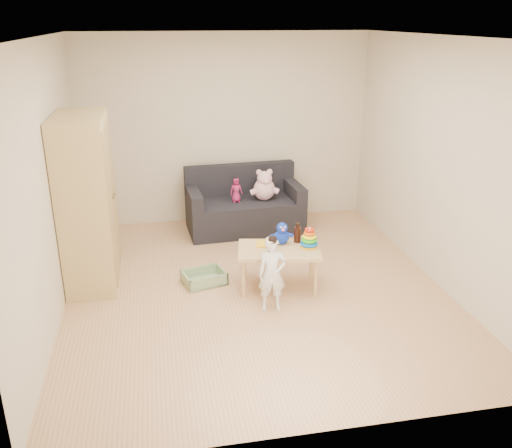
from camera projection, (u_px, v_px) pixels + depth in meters
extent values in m
plane|color=tan|center=(256.00, 288.00, 5.92)|extent=(4.50, 4.50, 0.00)
plane|color=white|center=(256.00, 37.00, 4.99)|extent=(4.50, 4.50, 0.00)
plane|color=beige|center=(226.00, 130.00, 7.52)|extent=(4.00, 0.00, 4.00)
plane|color=beige|center=(322.00, 268.00, 3.39)|extent=(4.00, 0.00, 4.00)
plane|color=beige|center=(48.00, 184.00, 5.11)|extent=(0.00, 4.50, 4.50)
plane|color=beige|center=(439.00, 164.00, 5.80)|extent=(0.00, 4.50, 4.50)
cube|color=tan|center=(87.00, 202.00, 5.78)|extent=(0.51, 1.03, 1.85)
cube|color=black|center=(245.00, 215.00, 7.46)|extent=(1.59, 0.86, 0.43)
cube|color=tan|center=(279.00, 268.00, 5.86)|extent=(0.95, 0.70, 0.46)
imported|color=white|center=(272.00, 275.00, 5.37)|extent=(0.30, 0.21, 0.75)
imported|color=#AA1F59|center=(236.00, 190.00, 7.25)|extent=(0.17, 0.13, 0.32)
cylinder|color=#FFB30D|center=(309.00, 246.00, 5.81)|extent=(0.18, 0.18, 0.02)
cylinder|color=silver|center=(309.00, 237.00, 5.77)|extent=(0.02, 0.02, 0.21)
torus|color=blue|center=(309.00, 244.00, 5.80)|extent=(0.19, 0.19, 0.04)
torus|color=green|center=(309.00, 240.00, 5.79)|extent=(0.17, 0.17, 0.04)
torus|color=#FDFF0D|center=(309.00, 236.00, 5.77)|extent=(0.15, 0.15, 0.04)
torus|color=#FA570D|center=(309.00, 233.00, 5.76)|extent=(0.13, 0.13, 0.04)
torus|color=red|center=(310.00, 230.00, 5.74)|extent=(0.10, 0.10, 0.04)
cylinder|color=black|center=(297.00, 235.00, 5.92)|extent=(0.08, 0.08, 0.17)
cylinder|color=black|center=(298.00, 226.00, 5.88)|extent=(0.03, 0.03, 0.05)
cylinder|color=black|center=(298.00, 224.00, 5.87)|extent=(0.04, 0.04, 0.01)
cube|color=yellow|center=(266.00, 244.00, 5.88)|extent=(0.24, 0.24, 0.02)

